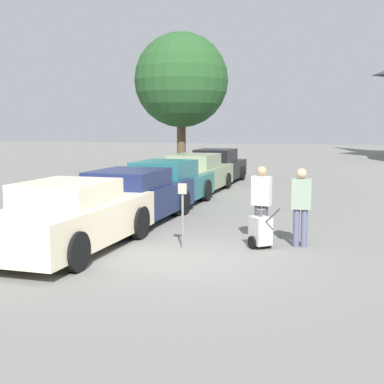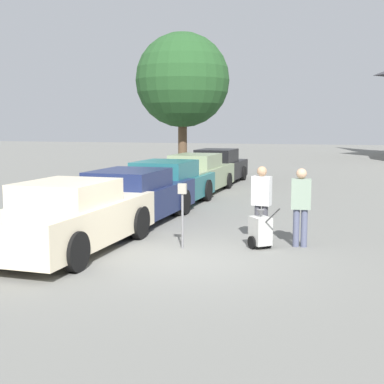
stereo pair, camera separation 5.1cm
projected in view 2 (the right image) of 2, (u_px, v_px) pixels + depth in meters
name	position (u px, v px, depth m)	size (l,w,h in m)	color
ground_plane	(184.00, 260.00, 10.54)	(120.00, 120.00, 0.00)	slate
parked_car_cream	(72.00, 218.00, 11.24)	(2.10, 4.75, 1.49)	beige
parked_car_navy	(132.00, 198.00, 14.40)	(2.17, 5.33, 1.45)	#19234C
parked_car_teal	(167.00, 185.00, 17.23)	(2.11, 5.04, 1.49)	#23666B
parked_car_sage	(197.00, 175.00, 20.71)	(2.01, 5.19, 1.50)	gray
parked_car_black	(217.00, 168.00, 24.04)	(2.01, 4.84, 1.53)	black
parking_meter	(182.00, 204.00, 11.41)	(0.18, 0.09, 1.41)	slate
person_worker	(261.00, 199.00, 12.09)	(0.45, 0.29, 1.72)	#3F3F47
person_supervisor	(301.00, 202.00, 11.56)	(0.44, 0.26, 1.72)	#515670
equipment_cart	(260.00, 231.00, 11.50)	(0.78, 0.89, 1.00)	#B2B2AD
shade_tree	(182.00, 80.00, 26.00)	(4.58, 4.58, 7.06)	brown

